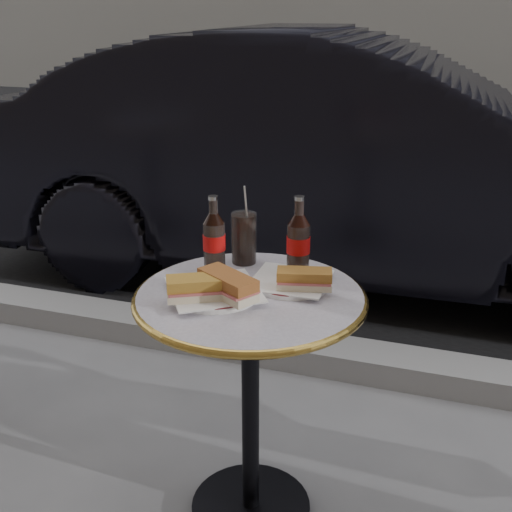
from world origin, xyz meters
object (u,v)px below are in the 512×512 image
(plate_right, at_px, (290,283))
(cola_bottle_right, at_px, (298,238))
(parked_car, at_px, (347,157))
(bistro_table, at_px, (251,410))
(plate_left, at_px, (214,293))
(cola_glass, at_px, (244,238))
(cola_bottle_left, at_px, (214,235))

(plate_right, bearing_deg, cola_bottle_right, 84.50)
(parked_car, bearing_deg, bistro_table, -179.32)
(bistro_table, relative_size, cola_bottle_right, 3.11)
(plate_right, bearing_deg, parked_car, 96.09)
(plate_left, bearing_deg, cola_glass, 90.49)
(plate_left, distance_m, cola_glass, 0.25)
(cola_bottle_left, height_order, parked_car, parked_car)
(plate_right, bearing_deg, bistro_table, -134.10)
(parked_car, bearing_deg, cola_bottle_right, -176.24)
(plate_left, bearing_deg, bistro_table, 24.16)
(plate_right, relative_size, parked_car, 0.05)
(plate_right, bearing_deg, plate_left, -143.52)
(parked_car, bearing_deg, plate_left, 178.19)
(plate_right, bearing_deg, cola_bottle_left, 177.41)
(cola_bottle_right, distance_m, cola_glass, 0.19)
(plate_left, height_order, cola_bottle_right, cola_bottle_right)
(plate_left, height_order, cola_glass, cola_glass)
(cola_bottle_right, relative_size, parked_car, 0.06)
(bistro_table, height_order, parked_car, parked_car)
(plate_left, bearing_deg, plate_right, 36.48)
(cola_bottle_right, xyz_separation_m, parked_car, (-0.21, 1.84, -0.18))
(bistro_table, xyz_separation_m, plate_left, (-0.09, -0.04, 0.37))
(plate_right, xyz_separation_m, cola_bottle_left, (-0.22, 0.01, 0.11))
(parked_car, bearing_deg, plate_right, -176.59)
(bistro_table, xyz_separation_m, cola_bottle_left, (-0.14, 0.10, 0.48))
(bistro_table, distance_m, cola_glass, 0.50)
(cola_bottle_right, distance_m, parked_car, 1.86)
(plate_right, distance_m, cola_bottle_right, 0.13)
(plate_left, relative_size, parked_car, 0.06)
(bistro_table, bearing_deg, cola_bottle_left, 144.68)
(bistro_table, distance_m, plate_left, 0.38)
(plate_right, relative_size, cola_bottle_right, 0.91)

